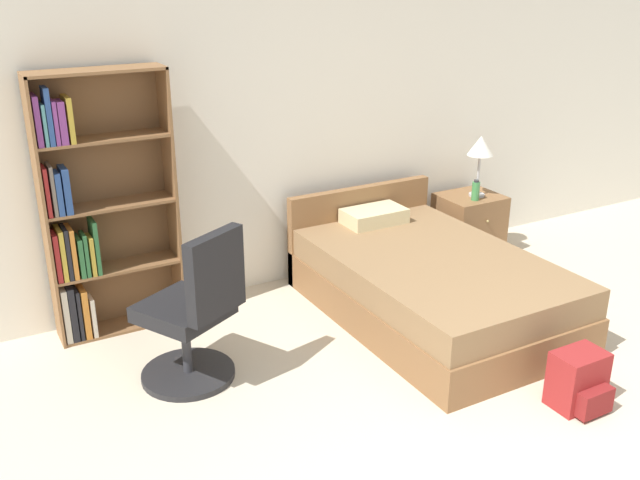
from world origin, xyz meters
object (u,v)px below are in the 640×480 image
(table_lamp, at_px, (480,148))
(backpack_red, at_px, (579,381))
(bed, at_px, (426,283))
(water_bottle, at_px, (476,191))
(office_chair, at_px, (195,317))
(bookshelf, at_px, (92,214))
(nightstand, at_px, (468,225))

(table_lamp, xyz_separation_m, backpack_red, (-1.02, -2.15, -0.82))
(table_lamp, height_order, backpack_red, table_lamp)
(bed, bearing_deg, water_bottle, 33.41)
(office_chair, bearing_deg, bookshelf, 110.21)
(table_lamp, bearing_deg, bed, -145.70)
(office_chair, distance_m, nightstand, 2.99)
(table_lamp, bearing_deg, nightstand, 141.17)
(nightstand, xyz_separation_m, water_bottle, (-0.05, -0.11, 0.36))
(office_chair, distance_m, table_lamp, 3.06)
(bed, relative_size, backpack_red, 5.92)
(bookshelf, distance_m, table_lamp, 3.27)
(bed, distance_m, office_chair, 1.83)
(bed, relative_size, office_chair, 2.01)
(office_chair, relative_size, nightstand, 1.87)
(table_lamp, distance_m, backpack_red, 2.52)
(bookshelf, relative_size, nightstand, 3.33)
(nightstand, bearing_deg, bookshelf, 177.39)
(bookshelf, xyz_separation_m, bed, (2.18, -0.92, -0.63))
(bed, xyz_separation_m, office_chair, (-1.82, -0.05, 0.20))
(bed, bearing_deg, backpack_red, -87.26)
(table_lamp, bearing_deg, office_chair, -164.79)
(backpack_red, bearing_deg, nightstand, 65.72)
(office_chair, bearing_deg, nightstand, 15.97)
(bookshelf, relative_size, water_bottle, 10.28)
(water_bottle, bearing_deg, nightstand, 65.60)
(bed, bearing_deg, table_lamp, 34.30)
(water_bottle, distance_m, backpack_red, 2.32)
(water_bottle, relative_size, backpack_red, 0.51)
(water_bottle, bearing_deg, bookshelf, 175.29)
(table_lamp, relative_size, water_bottle, 2.99)
(bookshelf, distance_m, backpack_red, 3.31)
(bookshelf, relative_size, bed, 0.89)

